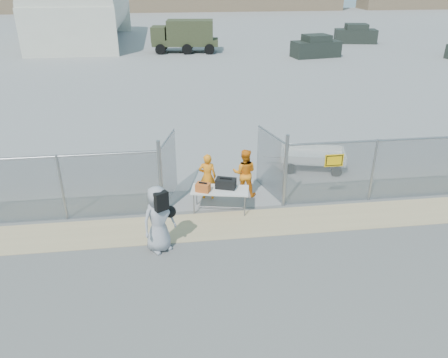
{
  "coord_description": "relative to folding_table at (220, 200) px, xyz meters",
  "views": [
    {
      "loc": [
        -1.62,
        -10.43,
        7.13
      ],
      "look_at": [
        0.0,
        2.0,
        1.1
      ],
      "focal_mm": 35.0,
      "sensor_mm": 36.0,
      "label": 1
    }
  ],
  "objects": [
    {
      "name": "utility_trailer",
      "position": [
        4.04,
        2.93,
        -0.0
      ],
      "size": [
        3.51,
        2.4,
        0.77
      ],
      "primitive_type": null,
      "rotation": [
        0.0,
        0.0,
        -0.25
      ],
      "color": "white",
      "rests_on": "ground"
    },
    {
      "name": "black_duffel",
      "position": [
        0.2,
        0.09,
        0.54
      ],
      "size": [
        0.73,
        0.57,
        0.31
      ],
      "primitive_type": "cube",
      "rotation": [
        0.0,
        0.0,
        -0.34
      ],
      "color": "black",
      "rests_on": "folding_table"
    },
    {
      "name": "security_worker_left",
      "position": [
        -0.32,
        0.91,
        0.43
      ],
      "size": [
        0.66,
        0.49,
        1.63
      ],
      "primitive_type": "imported",
      "rotation": [
        0.0,
        0.0,
        2.96
      ],
      "color": "orange",
      "rests_on": "ground"
    },
    {
      "name": "chain_link_fence",
      "position": [
        0.14,
        0.07,
        0.71
      ],
      "size": [
        40.0,
        0.2,
        2.2
      ],
      "primitive_type": null,
      "color": "gray",
      "rests_on": "ground"
    },
    {
      "name": "visitor",
      "position": [
        -1.94,
        -1.95,
        0.59
      ],
      "size": [
        1.14,
        1.02,
        1.96
      ],
      "primitive_type": "imported",
      "rotation": [
        0.0,
        0.0,
        0.53
      ],
      "color": "#9B9CA5",
      "rests_on": "ground"
    },
    {
      "name": "military_truck",
      "position": [
        0.44,
        30.43,
        1.07
      ],
      "size": [
        6.35,
        2.93,
        2.93
      ],
      "primitive_type": null,
      "rotation": [
        0.0,
        0.0,
        -0.11
      ],
      "color": "#353B22",
      "rests_on": "ground"
    },
    {
      "name": "folding_table",
      "position": [
        0.0,
        0.0,
        0.0
      ],
      "size": [
        1.95,
        1.12,
        0.78
      ],
      "primitive_type": null,
      "rotation": [
        0.0,
        0.0,
        -0.21
      ],
      "color": "white",
      "rests_on": "ground"
    },
    {
      "name": "parked_vehicle_near",
      "position": [
        11.86,
        26.43,
        0.56
      ],
      "size": [
        4.46,
        2.59,
        1.9
      ],
      "primitive_type": null,
      "rotation": [
        0.0,
        0.0,
        0.17
      ],
      "color": "#242A24",
      "rests_on": "ground"
    },
    {
      "name": "orange_bag",
      "position": [
        -0.55,
        -0.06,
        0.52
      ],
      "size": [
        0.51,
        0.44,
        0.27
      ],
      "primitive_type": "cube",
      "rotation": [
        0.0,
        0.0,
        -0.44
      ],
      "color": "orange",
      "rests_on": "folding_table"
    },
    {
      "name": "tarmac_inside",
      "position": [
        0.14,
        40.07,
        -0.38
      ],
      "size": [
        160.0,
        80.0,
        0.01
      ],
      "primitive_type": "cube",
      "color": "gray",
      "rests_on": "ground"
    },
    {
      "name": "dirt_strip",
      "position": [
        0.14,
        -0.93,
        -0.38
      ],
      "size": [
        44.0,
        1.6,
        0.01
      ],
      "primitive_type": "cube",
      "color": "tan",
      "rests_on": "ground"
    },
    {
      "name": "ground",
      "position": [
        0.14,
        -1.93,
        -0.39
      ],
      "size": [
        160.0,
        160.0,
        0.0
      ],
      "primitive_type": "plane",
      "color": "#585858"
    },
    {
      "name": "security_worker_right",
      "position": [
        0.97,
        0.98,
        0.46
      ],
      "size": [
        0.96,
        0.82,
        1.7
      ],
      "primitive_type": "imported",
      "rotation": [
        0.0,
        0.0,
        2.9
      ],
      "color": "orange",
      "rests_on": "ground"
    },
    {
      "name": "parked_vehicle_mid",
      "position": [
        18.71,
        33.93,
        0.57
      ],
      "size": [
        4.54,
        2.72,
        1.92
      ],
      "primitive_type": null,
      "rotation": [
        0.0,
        0.0,
        -0.2
      ],
      "color": "#242A24",
      "rests_on": "ground"
    },
    {
      "name": "quonset_hangar",
      "position": [
        -9.86,
        38.07,
        3.61
      ],
      "size": [
        9.0,
        18.0,
        8.0
      ],
      "primitive_type": null,
      "color": "beige",
      "rests_on": "ground"
    }
  ]
}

